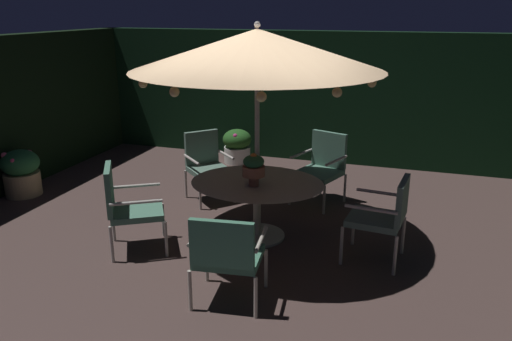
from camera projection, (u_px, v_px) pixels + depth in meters
The scene contains 12 objects.
ground_plane at pixel (254, 238), 6.15m from camera, with size 8.52×7.35×0.02m, color #493733.
hedge_backdrop_rear at pixel (316, 97), 8.99m from camera, with size 8.52×0.30×2.29m, color black.
patio_dining_table at pixel (257, 193), 6.00m from camera, with size 1.59×1.35×0.71m.
patio_umbrella at pixel (257, 50), 5.48m from camera, with size 2.81×2.81×2.53m.
centerpiece_planter at pixel (254, 167), 5.74m from camera, with size 0.26×0.26×0.39m.
patio_chair_north at pixel (384, 213), 5.41m from camera, with size 0.66×0.63×0.96m.
patio_chair_northeast at pixel (322, 164), 7.13m from camera, with size 0.76×0.77×0.99m.
patio_chair_east at pixel (206, 162), 7.24m from camera, with size 0.78×0.78×0.98m.
patio_chair_southeast at pixel (127, 204), 5.66m from camera, with size 0.82×0.81×1.01m.
patio_chair_south at pixel (226, 253), 4.61m from camera, with size 0.71×0.64×0.92m.
potted_plant_front_corner at pixel (237, 145), 9.03m from camera, with size 0.51×0.51×0.61m.
potted_plant_right_far at pixel (21, 172), 7.43m from camera, with size 0.55×0.55×0.69m.
Camera 1 is at (1.75, -5.32, 2.67)m, focal length 35.38 mm.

